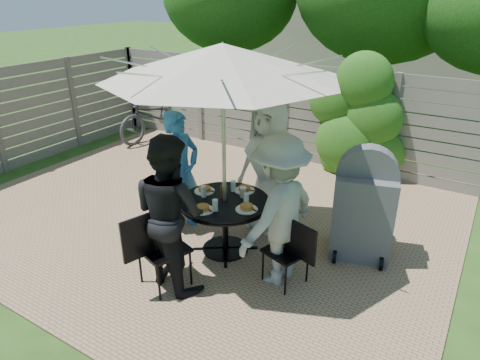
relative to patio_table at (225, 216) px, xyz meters
The scene contains 23 objects.
backyard_envelope 10.90m from the patio_table, 94.10° to the left, with size 60.00×60.00×5.00m.
patio_table is the anchor object (origin of this frame).
umbrella 1.87m from the patio_table, 45.00° to the left, with size 3.11×3.11×2.56m.
chair_back 0.99m from the patio_table, 78.68° to the left, with size 0.51×0.72×0.96m.
person_back 0.93m from the patio_table, 78.59° to the left, with size 0.90×0.58×1.83m, color silver.
chair_left 1.00m from the patio_table, 168.49° to the left, with size 0.65×0.51×0.84m.
person_left 0.90m from the patio_table, 168.59° to the left, with size 0.61×0.40×1.68m, color #2A6DBA.
chair_front 0.99m from the patio_table, 101.52° to the right, with size 0.59×0.75×0.97m.
person_front 0.91m from the patio_table, 101.41° to the right, with size 0.86×0.67×1.76m, color black.
chair_right 1.00m from the patio_table, 11.50° to the right, with size 0.65×0.51×0.85m.
person_right 0.91m from the patio_table, 11.41° to the right, with size 1.13×0.65×1.74m, color #9A9C97.
plate_back 0.43m from the patio_table, 78.59° to the left, with size 0.26×0.26×0.06m.
plate_left 0.43m from the patio_table, 168.59° to the left, with size 0.26×0.26×0.06m.
plate_front 0.43m from the patio_table, 101.41° to the right, with size 0.26×0.26×0.06m.
plate_right 0.43m from the patio_table, 11.41° to the right, with size 0.26×0.26×0.06m.
glass_back 0.40m from the patio_table, 100.59° to the left, with size 0.07×0.07×0.14m, color silver.
glass_left 0.40m from the patio_table, 169.41° to the right, with size 0.07×0.07×0.14m, color silver.
glass_front 0.40m from the patio_table, 79.41° to the right, with size 0.07×0.07×0.14m, color silver.
glass_right 0.40m from the patio_table, 10.59° to the left, with size 0.07×0.07×0.14m, color silver.
syrup_jug 0.31m from the patio_table, 128.79° to the left, with size 0.09×0.09×0.16m, color #59280C.
coffee_cup 0.37m from the patio_table, 54.15° to the left, with size 0.08×0.08×0.12m, color #C6B293.
bicycle 4.84m from the patio_table, 141.95° to the left, with size 0.69×1.99×1.04m, color #333338.
bbq_grill 1.69m from the patio_table, 28.99° to the left, with size 0.83×0.72×1.45m.
Camera 1 is at (3.44, -4.24, 3.09)m, focal length 32.00 mm.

